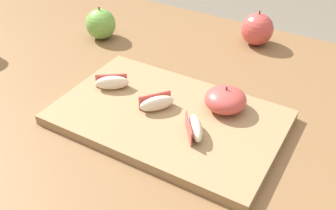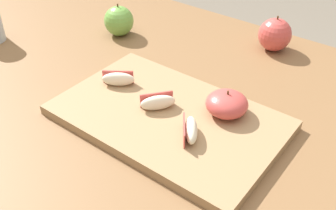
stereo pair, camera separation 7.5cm
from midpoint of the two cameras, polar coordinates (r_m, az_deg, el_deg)
The scene contains 8 objects.
dining_table at distance 0.88m, azimuth -6.34°, elevation -4.89°, with size 1.49×0.97×0.76m.
cutting_board at distance 0.77m, azimuth -2.79°, elevation -1.89°, with size 0.43×0.27×0.02m.
apple_half_skin_up at distance 0.76m, azimuth 5.49°, elevation 0.69°, with size 0.08×0.08×0.05m.
apple_wedge_near_knife at distance 0.70m, azimuth 0.85°, elevation -3.44°, with size 0.06×0.07×0.03m.
apple_wedge_back at distance 0.84m, azimuth -10.72°, elevation 3.01°, with size 0.07×0.06×0.03m.
apple_wedge_left at distance 0.77m, azimuth -4.43°, elevation 0.17°, with size 0.06×0.07×0.03m.
whole_apple_pink_lady at distance 1.05m, azimuth 10.67°, elevation 10.61°, with size 0.08×0.08×0.09m.
whole_apple_granny_green at distance 1.08m, azimuth -11.66°, elevation 11.28°, with size 0.08×0.08×0.09m.
Camera 1 is at (0.38, -0.54, 1.25)m, focal length 42.41 mm.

